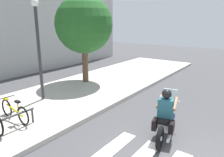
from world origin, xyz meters
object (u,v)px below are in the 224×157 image
object	(u,v)px
rider	(166,110)
motorcycle	(166,121)
tree_near_rack	(84,25)
bicycle_3	(14,111)
street_lamp	(38,42)

from	to	relation	value
rider	motorcycle	bearing A→B (deg)	9.50
rider	tree_near_rack	distance (m)	6.41
bicycle_3	tree_near_rack	bearing A→B (deg)	15.81
bicycle_3	tree_near_rack	xyz separation A→B (m)	(4.70, 1.33, 2.54)
bicycle_3	street_lamp	xyz separation A→B (m)	(1.74, 0.93, 1.94)
motorcycle	street_lamp	distance (m)	5.39
motorcycle	street_lamp	bearing A→B (deg)	94.65
motorcycle	bicycle_3	distance (m)	4.60
street_lamp	tree_near_rack	world-z (taller)	tree_near_rack
motorcycle	tree_near_rack	xyz separation A→B (m)	(2.55, 5.40, 2.56)
bicycle_3	tree_near_rack	size ratio (longest dim) A/B	0.35
rider	tree_near_rack	bearing A→B (deg)	64.11
rider	street_lamp	xyz separation A→B (m)	(-0.33, 5.02, 1.61)
bicycle_3	street_lamp	world-z (taller)	street_lamp
motorcycle	street_lamp	xyz separation A→B (m)	(-0.41, 5.00, 1.97)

